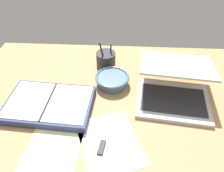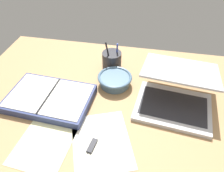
{
  "view_description": "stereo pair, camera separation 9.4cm",
  "coord_description": "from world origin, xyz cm",
  "px_view_note": "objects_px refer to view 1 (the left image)",
  "views": [
    {
      "loc": [
        2.7,
        -64.9,
        71.58
      ],
      "look_at": [
        -1.21,
        5.45,
        9.0
      ],
      "focal_mm": 35.0,
      "sensor_mm": 36.0,
      "label": 1
    },
    {
      "loc": [
        12.04,
        -63.75,
        71.58
      ],
      "look_at": [
        -1.21,
        5.45,
        9.0
      ],
      "focal_mm": 35.0,
      "sensor_mm": 36.0,
      "label": 2
    }
  ],
  "objects_px": {
    "pen_cup": "(106,60)",
    "laptop": "(174,88)",
    "bowl": "(112,80)",
    "scissors": "(66,114)",
    "planner": "(49,104)"
  },
  "relations": [
    {
      "from": "laptop",
      "to": "bowl",
      "type": "xyz_separation_m",
      "value": [
        -0.28,
        0.07,
        -0.02
      ]
    },
    {
      "from": "laptop",
      "to": "pen_cup",
      "type": "relative_size",
      "value": 2.34
    },
    {
      "from": "pen_cup",
      "to": "scissors",
      "type": "distance_m",
      "value": 0.37
    },
    {
      "from": "laptop",
      "to": "scissors",
      "type": "xyz_separation_m",
      "value": [
        -0.46,
        -0.13,
        -0.05
      ]
    },
    {
      "from": "laptop",
      "to": "pen_cup",
      "type": "bearing_deg",
      "value": 153.39
    },
    {
      "from": "bowl",
      "to": "pen_cup",
      "type": "xyz_separation_m",
      "value": [
        -0.04,
        0.13,
        0.02
      ]
    },
    {
      "from": "pen_cup",
      "to": "scissors",
      "type": "xyz_separation_m",
      "value": [
        -0.14,
        -0.34,
        -0.04
      ]
    },
    {
      "from": "laptop",
      "to": "bowl",
      "type": "bearing_deg",
      "value": 171.66
    },
    {
      "from": "pen_cup",
      "to": "planner",
      "type": "xyz_separation_m",
      "value": [
        -0.22,
        -0.3,
        -0.03
      ]
    },
    {
      "from": "pen_cup",
      "to": "planner",
      "type": "distance_m",
      "value": 0.37
    },
    {
      "from": "laptop",
      "to": "bowl",
      "type": "height_order",
      "value": "laptop"
    },
    {
      "from": "pen_cup",
      "to": "laptop",
      "type": "bearing_deg",
      "value": -33.16
    },
    {
      "from": "scissors",
      "to": "laptop",
      "type": "bearing_deg",
      "value": 44.19
    },
    {
      "from": "laptop",
      "to": "planner",
      "type": "bearing_deg",
      "value": -163.78
    },
    {
      "from": "bowl",
      "to": "scissors",
      "type": "relative_size",
      "value": 1.2
    }
  ]
}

